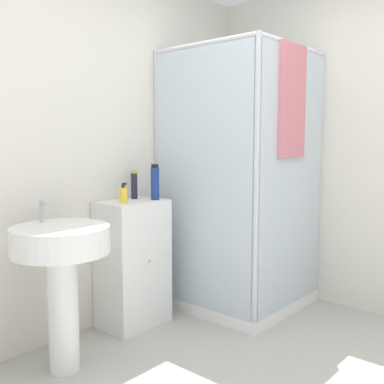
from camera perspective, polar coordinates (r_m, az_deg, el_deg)
name	(u,v)px	position (r m, az deg, el deg)	size (l,w,h in m)	color
wall_back	(71,148)	(3.06, -15.12, 5.36)	(6.40, 0.06, 2.50)	silver
shower_enclosure	(243,240)	(3.53, 6.45, -6.14)	(0.94, 0.97, 1.98)	white
vanity_cabinet	(133,263)	(3.23, -7.52, -8.94)	(0.46, 0.34, 0.89)	white
sink	(61,262)	(2.62, -16.25, -8.57)	(0.54, 0.54, 0.96)	white
soap_dispenser	(123,195)	(3.02, -8.72, -0.37)	(0.06, 0.06, 0.14)	yellow
shampoo_bottle_tall_black	(134,185)	(3.24, -7.36, 0.91)	(0.05, 0.05, 0.21)	#281E33
shampoo_bottle_blue	(155,182)	(3.16, -4.72, 1.21)	(0.06, 0.06, 0.25)	navy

